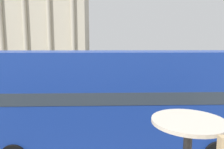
# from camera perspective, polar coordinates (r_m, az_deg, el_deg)

# --- Properties ---
(double_decker_bus) EXTENTS (10.07, 2.74, 4.16)m
(double_decker_bus) POSITION_cam_1_polar(r_m,az_deg,el_deg) (8.83, 0.84, -6.02)
(double_decker_bus) COLOR black
(double_decker_bus) RESTS_ON ground_plane
(cafe_dining_table) EXTENTS (0.60, 0.60, 0.73)m
(cafe_dining_table) POSITION_cam_1_polar(r_m,az_deg,el_deg) (1.98, 19.16, -16.42)
(cafe_dining_table) COLOR #2D2D30
(cafe_dining_table) RESTS_ON cafe_floor_slab
(plaza_building_left) EXTENTS (25.74, 14.56, 21.15)m
(plaza_building_left) POSITION_cam_1_polar(r_m,az_deg,el_deg) (57.39, -19.52, 13.75)
(plaza_building_left) COLOR beige
(plaza_building_left) RESTS_ON ground_plane
(traffic_light_near) EXTENTS (0.42, 0.24, 3.87)m
(traffic_light_near) POSITION_cam_1_polar(r_m,az_deg,el_deg) (12.98, -6.60, -0.54)
(traffic_light_near) COLOR black
(traffic_light_near) RESTS_ON ground_plane
(traffic_light_mid) EXTENTS (0.42, 0.24, 3.90)m
(traffic_light_mid) POSITION_cam_1_polar(r_m,az_deg,el_deg) (18.71, -3.86, 2.19)
(traffic_light_mid) COLOR black
(traffic_light_mid) RESTS_ON ground_plane
(pedestrian_grey) EXTENTS (0.32, 0.32, 1.69)m
(pedestrian_grey) POSITION_cam_1_polar(r_m,az_deg,el_deg) (16.74, 11.05, -4.09)
(pedestrian_grey) COLOR #282B33
(pedestrian_grey) RESTS_ON ground_plane
(pedestrian_blue) EXTENTS (0.32, 0.32, 1.63)m
(pedestrian_blue) POSITION_cam_1_polar(r_m,az_deg,el_deg) (28.09, 11.99, 0.69)
(pedestrian_blue) COLOR #282B33
(pedestrian_blue) RESTS_ON ground_plane
(pedestrian_black) EXTENTS (0.32, 0.32, 1.61)m
(pedestrian_black) POSITION_cam_1_polar(r_m,az_deg,el_deg) (19.24, 22.25, -3.13)
(pedestrian_black) COLOR #282B33
(pedestrian_black) RESTS_ON ground_plane
(pedestrian_olive) EXTENTS (0.32, 0.32, 1.59)m
(pedestrian_olive) POSITION_cam_1_polar(r_m,az_deg,el_deg) (31.71, -7.92, 1.58)
(pedestrian_olive) COLOR #282B33
(pedestrian_olive) RESTS_ON ground_plane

